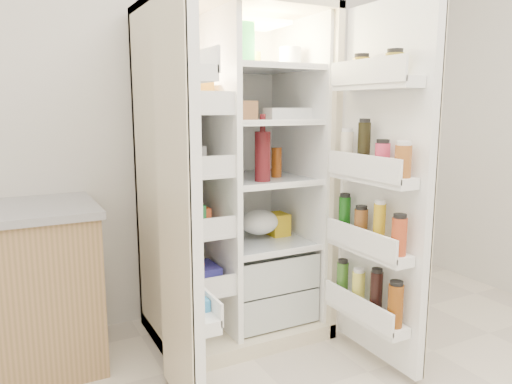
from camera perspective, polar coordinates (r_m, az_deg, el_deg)
wall_back at (r=2.98m, az=-7.07°, el=11.31°), size 4.00×0.02×2.70m
refrigerator at (r=2.74m, az=-2.73°, el=-1.22°), size 0.92×0.70×1.80m
freezer_door at (r=1.98m, az=-8.99°, el=-1.39°), size 0.15×0.40×1.72m
fridge_door at (r=2.40m, az=14.54°, el=-0.00°), size 0.17×0.58×1.72m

